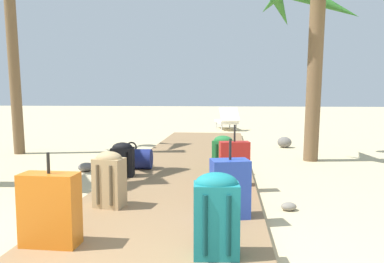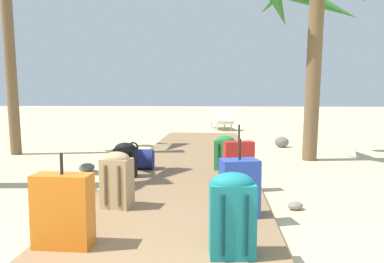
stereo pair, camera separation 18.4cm
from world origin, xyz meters
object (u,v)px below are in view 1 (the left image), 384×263
(backpack_tan, at_px, (109,178))
(duffel_bag_navy, at_px, (132,159))
(suitcase_blue, at_px, (230,188))
(backpack_black, at_px, (123,159))
(backpack_green, at_px, (223,152))
(suitcase_orange, at_px, (50,209))
(palm_tree_near_right, at_px, (315,12))
(backpack_teal, at_px, (216,213))
(suitcase_red, at_px, (234,164))
(lounge_chair, at_px, (227,120))

(backpack_tan, bearing_deg, duffel_bag_navy, 97.99)
(suitcase_blue, distance_m, backpack_black, 2.20)
(backpack_green, relative_size, suitcase_orange, 0.73)
(suitcase_blue, height_order, palm_tree_near_right, palm_tree_near_right)
(backpack_green, bearing_deg, suitcase_blue, -87.41)
(backpack_teal, bearing_deg, backpack_tan, 135.78)
(suitcase_blue, relative_size, backpack_teal, 1.22)
(backpack_teal, bearing_deg, palm_tree_near_right, 70.56)
(suitcase_red, bearing_deg, palm_tree_near_right, 58.36)
(backpack_teal, xyz_separation_m, palm_tree_near_right, (1.55, 4.40, 2.25))
(backpack_black, xyz_separation_m, suitcase_red, (1.54, -0.39, 0.03))
(duffel_bag_navy, height_order, lounge_chair, lounge_chair)
(palm_tree_near_right, distance_m, lounge_chair, 6.60)
(lounge_chair, bearing_deg, backpack_tan, -96.91)
(backpack_black, distance_m, palm_tree_near_right, 4.19)
(lounge_chair, bearing_deg, backpack_black, -100.03)
(suitcase_red, bearing_deg, suitcase_orange, -124.66)
(backpack_black, bearing_deg, lounge_chair, 79.97)
(backpack_black, distance_m, suitcase_red, 1.59)
(backpack_teal, xyz_separation_m, duffel_bag_navy, (-1.40, 3.05, -0.16))
(duffel_bag_navy, bearing_deg, suitcase_orange, -87.37)
(backpack_green, distance_m, palm_tree_near_right, 3.07)
(suitcase_red, xyz_separation_m, suitcase_orange, (-1.41, -2.05, 0.00))
(suitcase_orange, bearing_deg, backpack_green, 67.17)
(backpack_tan, distance_m, suitcase_red, 1.64)
(backpack_tan, distance_m, backpack_teal, 1.57)
(backpack_tan, distance_m, duffel_bag_navy, 1.99)
(backpack_tan, distance_m, suitcase_orange, 1.02)
(backpack_black, distance_m, duffel_bag_navy, 0.55)
(backpack_teal, relative_size, suitcase_orange, 0.85)
(backpack_black, bearing_deg, suitcase_blue, -47.62)
(backpack_green, distance_m, suitcase_orange, 3.25)
(suitcase_blue, distance_m, lounge_chair, 9.49)
(backpack_teal, bearing_deg, lounge_chair, 89.98)
(duffel_bag_navy, bearing_deg, backpack_black, -88.85)
(backpack_green, relative_size, palm_tree_near_right, 0.15)
(backpack_green, xyz_separation_m, palm_tree_near_right, (1.55, 1.33, 2.29))
(suitcase_orange, bearing_deg, backpack_teal, -3.70)
(suitcase_orange, bearing_deg, suitcase_red, 55.34)
(duffel_bag_navy, distance_m, suitcase_orange, 2.98)
(backpack_black, bearing_deg, suitcase_orange, -87.04)
(backpack_tan, relative_size, backpack_green, 1.09)
(suitcase_red, bearing_deg, backpack_black, 165.95)
(suitcase_blue, relative_size, suitcase_orange, 1.03)
(duffel_bag_navy, bearing_deg, suitcase_blue, -55.41)
(duffel_bag_navy, xyz_separation_m, palm_tree_near_right, (2.95, 1.34, 2.42))
(backpack_black, bearing_deg, backpack_teal, -61.11)
(suitcase_blue, relative_size, palm_tree_near_right, 0.22)
(lounge_chair, bearing_deg, duffel_bag_navy, -100.83)
(palm_tree_near_right, bearing_deg, backpack_teal, -109.44)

